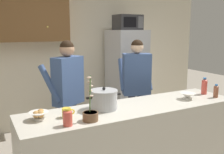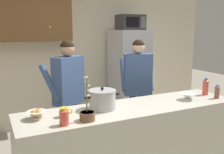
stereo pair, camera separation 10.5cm
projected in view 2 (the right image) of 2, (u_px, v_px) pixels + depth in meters
The scene contains 14 objects.
back_wall_unit at pixel (57, 47), 4.66m from camera, with size 6.00×0.48×2.60m.
kitchen_island at pixel (133, 144), 2.99m from camera, with size 2.60×0.68×0.92m, color beige.
refrigerator at pixel (129, 76), 4.98m from camera, with size 0.64×0.68×1.77m.
microwave at pixel (130, 22), 4.77m from camera, with size 0.48×0.37×0.28m.
person_near_pot at pixel (68, 87), 3.40m from camera, with size 0.62×0.58×1.65m.
person_by_sink at pixel (138, 80), 3.91m from camera, with size 0.59×0.54×1.64m.
cooking_pot at pixel (102, 99), 2.80m from camera, with size 0.41×0.30×0.25m.
coffee_mug at pixel (64, 112), 2.56m from camera, with size 0.13×0.09×0.10m.
bread_bowl at pixel (37, 114), 2.49m from camera, with size 0.19×0.19×0.10m.
empty_bowl at pixel (188, 96), 3.18m from camera, with size 0.19×0.19×0.08m.
bottle_near_edge at pixel (206, 87), 3.41m from camera, with size 0.07×0.07×0.23m.
bottle_mid_counter at pixel (64, 117), 2.32m from camera, with size 0.09×0.09×0.16m.
bottle_far_corner at pixel (217, 92), 3.24m from camera, with size 0.06×0.06×0.17m.
potted_orchid at pixel (87, 114), 2.45m from camera, with size 0.15×0.15×0.44m.
Camera 2 is at (-1.45, -2.40, 1.78)m, focal length 40.95 mm.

